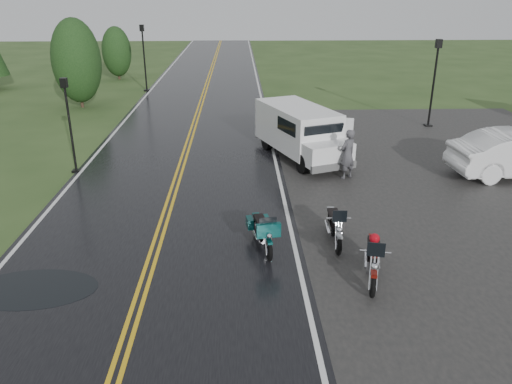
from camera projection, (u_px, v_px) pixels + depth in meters
ground at (153, 257)px, 13.21m from camera, size 120.00×120.00×0.00m
road at (188, 146)px, 22.46m from camera, size 8.00×100.00×0.04m
parking_pad at (477, 183)px, 18.19m from camera, size 14.00×24.00×0.03m
motorcycle_red at (374, 274)px, 11.20m from camera, size 1.29×2.32×1.30m
motorcycle_teal at (269, 242)px, 12.74m from camera, size 1.04×2.08×1.17m
motorcycle_silver at (339, 236)px, 13.00m from camera, size 0.84×2.08×1.21m
van_white at (303, 147)px, 18.76m from camera, size 3.87×5.84×2.15m
person_at_van at (348, 155)px, 18.33m from camera, size 0.81×0.76×1.85m
lamp_post_near_left at (70, 126)px, 18.66m from camera, size 0.31×0.31×3.65m
lamp_post_far_left at (144, 58)px, 33.89m from camera, size 0.38×0.38×4.46m
lamp_post_far_right at (433, 84)px, 24.93m from camera, size 0.38×0.38×4.39m
tree_left_mid at (78, 70)px, 29.14m from camera, size 2.81×2.81×4.39m
tree_left_far at (117, 57)px, 38.65m from camera, size 2.22×2.22×3.42m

